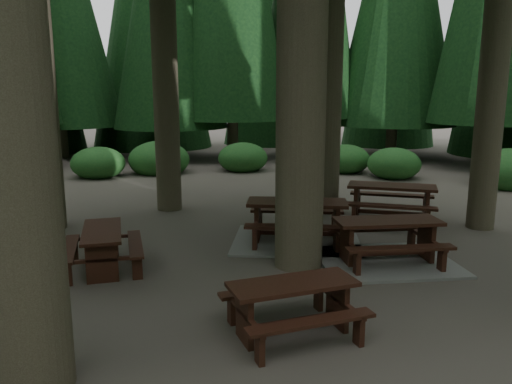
{
  "coord_description": "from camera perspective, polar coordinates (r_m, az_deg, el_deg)",
  "views": [
    {
      "loc": [
        -1.3,
        -8.04,
        3.03
      ],
      "look_at": [
        0.24,
        1.46,
        1.1
      ],
      "focal_mm": 35.0,
      "sensor_mm": 36.0,
      "label": 1
    }
  ],
  "objects": [
    {
      "name": "picnic_table_a",
      "position": [
        9.33,
        14.68,
        -6.21
      ],
      "size": [
        2.46,
        2.06,
        0.8
      ],
      "rotation": [
        0.0,
        0.0,
        -0.04
      ],
      "color": "gray",
      "rests_on": "ground"
    },
    {
      "name": "picnic_table_d",
      "position": [
        12.27,
        15.2,
        -0.57
      ],
      "size": [
        2.52,
        2.33,
        0.87
      ],
      "rotation": [
        0.0,
        0.0,
        -0.44
      ],
      "color": "black",
      "rests_on": "ground"
    },
    {
      "name": "picnic_table_e",
      "position": [
        6.44,
        4.22,
        -12.17
      ],
      "size": [
        1.82,
        1.58,
        0.7
      ],
      "rotation": [
        0.0,
        0.0,
        0.19
      ],
      "color": "black",
      "rests_on": "ground"
    },
    {
      "name": "picnic_table_b",
      "position": [
        9.05,
        -17.13,
        -5.59
      ],
      "size": [
        1.49,
        1.78,
        0.71
      ],
      "rotation": [
        0.0,
        0.0,
        1.68
      ],
      "color": "black",
      "rests_on": "ground"
    },
    {
      "name": "shrub_ring",
      "position": [
        9.39,
        3.5,
        -4.94
      ],
      "size": [
        23.86,
        24.64,
        1.49
      ],
      "color": "#216227",
      "rests_on": "ground"
    },
    {
      "name": "picnic_table_c",
      "position": [
        10.25,
        4.67,
        -4.09
      ],
      "size": [
        2.99,
        2.67,
        0.87
      ],
      "rotation": [
        0.0,
        0.0,
        -0.24
      ],
      "color": "gray",
      "rests_on": "ground"
    },
    {
      "name": "ground",
      "position": [
        8.69,
        -0.03,
        -9.07
      ],
      "size": [
        80.0,
        80.0,
        0.0
      ],
      "primitive_type": "plane",
      "color": "#544B44",
      "rests_on": "ground"
    }
  ]
}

